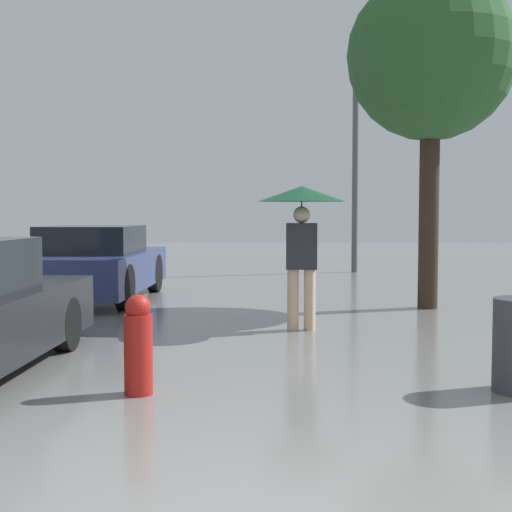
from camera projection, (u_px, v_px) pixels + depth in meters
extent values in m
cylinder|color=beige|center=(293.00, 300.00, 8.73)|extent=(0.14, 0.14, 0.75)
cylinder|color=beige|center=(310.00, 300.00, 8.72)|extent=(0.14, 0.14, 0.75)
cube|color=#2D2D33|center=(301.00, 246.00, 8.69)|extent=(0.38, 0.22, 0.56)
sphere|color=beige|center=(302.00, 215.00, 8.66)|extent=(0.20, 0.20, 0.20)
cylinder|color=#515456|center=(302.00, 226.00, 8.67)|extent=(0.02, 0.02, 0.60)
cone|color=#14472D|center=(302.00, 194.00, 8.65)|extent=(1.06, 1.06, 0.19)
cylinder|color=black|center=(66.00, 324.00, 7.45)|extent=(0.18, 0.56, 0.56)
cube|color=navy|center=(96.00, 270.00, 11.76)|extent=(1.67, 3.83, 0.60)
cube|color=black|center=(92.00, 239.00, 11.53)|extent=(1.42, 1.72, 0.44)
cylinder|color=black|center=(73.00, 273.00, 12.98)|extent=(0.18, 0.68, 0.68)
cylinder|color=black|center=(155.00, 273.00, 12.92)|extent=(0.18, 0.68, 0.68)
cylinder|color=black|center=(25.00, 286.00, 10.61)|extent=(0.18, 0.68, 0.68)
cylinder|color=black|center=(125.00, 287.00, 10.55)|extent=(0.18, 0.68, 0.68)
cylinder|color=#38281E|center=(429.00, 206.00, 10.64)|extent=(0.29, 0.29, 3.06)
sphere|color=#2D5B2D|center=(431.00, 56.00, 10.50)|extent=(2.49, 2.49, 2.49)
cylinder|color=#515456|center=(355.00, 171.00, 16.93)|extent=(0.14, 0.14, 4.82)
sphere|color=beige|center=(356.00, 65.00, 16.78)|extent=(0.30, 0.30, 0.30)
cylinder|color=#B21E19|center=(138.00, 354.00, 5.66)|extent=(0.23, 0.23, 0.64)
sphere|color=#B21E19|center=(138.00, 307.00, 5.64)|extent=(0.20, 0.20, 0.20)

